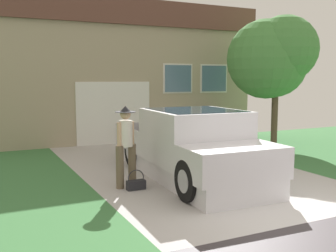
# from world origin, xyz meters

# --- Properties ---
(pickup_truck) EXTENTS (2.20, 5.39, 1.61)m
(pickup_truck) POSITION_xyz_m (-0.29, 3.27, 0.72)
(pickup_truck) COLOR silver
(pickup_truck) RESTS_ON ground
(person_with_hat) EXTENTS (0.48, 0.44, 1.73)m
(person_with_hat) POSITION_xyz_m (-1.92, 3.28, 0.94)
(person_with_hat) COLOR brown
(person_with_hat) RESTS_ON ground
(handbag) EXTENTS (0.39, 0.16, 0.43)m
(handbag) POSITION_xyz_m (-1.81, 2.99, 0.12)
(handbag) COLOR #232328
(handbag) RESTS_ON ground
(house_with_garage) EXTENTS (10.97, 6.77, 5.10)m
(house_with_garage) POSITION_xyz_m (0.21, 12.12, 2.58)
(house_with_garage) COLOR tan
(house_with_garage) RESTS_ON ground
(front_yard_tree) EXTENTS (2.90, 2.98, 4.45)m
(front_yard_tree) POSITION_xyz_m (4.66, 6.40, 3.01)
(front_yard_tree) COLOR brown
(front_yard_tree) RESTS_ON ground
(wheeled_trash_bin) EXTENTS (0.60, 0.72, 1.06)m
(wheeled_trash_bin) POSITION_xyz_m (3.75, 8.04, 0.58)
(wheeled_trash_bin) COLOR #424247
(wheeled_trash_bin) RESTS_ON ground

